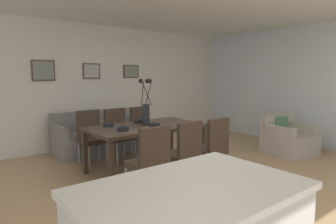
{
  "coord_description": "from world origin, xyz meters",
  "views": [
    {
      "loc": [
        -2.55,
        -2.64,
        1.51
      ],
      "look_at": [
        0.3,
        1.04,
        0.93
      ],
      "focal_mm": 30.59,
      "sensor_mm": 36.0,
      "label": 1
    }
  ],
  "objects_px": {
    "centerpiece_vase": "(146,108)",
    "framed_picture_center": "(92,71)",
    "dining_table": "(146,130)",
    "bowl_near_left": "(123,129)",
    "framed_picture_left": "(43,70)",
    "framed_picture_right": "(131,71)",
    "bowl_far_right": "(139,121)",
    "armchair": "(288,139)",
    "dining_chair_mid_left": "(212,146)",
    "dining_chair_mid_right": "(143,128)",
    "bowl_near_right": "(109,124)",
    "dining_chair_far_left": "(184,151)",
    "dining_chair_far_right": "(118,131)",
    "sofa": "(100,137)",
    "bowl_far_left": "(154,125)",
    "dining_chair_near_right": "(92,134)",
    "dining_chair_near_left": "(150,159)"
  },
  "relations": [
    {
      "from": "bowl_near_right",
      "to": "dining_chair_far_left",
      "type": "bearing_deg",
      "value": -63.25
    },
    {
      "from": "bowl_far_left",
      "to": "bowl_far_right",
      "type": "bearing_deg",
      "value": 90.0
    },
    {
      "from": "centerpiece_vase",
      "to": "framed_picture_center",
      "type": "distance_m",
      "value": 2.16
    },
    {
      "from": "bowl_far_right",
      "to": "bowl_near_left",
      "type": "bearing_deg",
      "value": -140.21
    },
    {
      "from": "dining_chair_near_left",
      "to": "bowl_near_right",
      "type": "xyz_separation_m",
      "value": [
        0.02,
        1.15,
        0.27
      ]
    },
    {
      "from": "centerpiece_vase",
      "to": "bowl_far_left",
      "type": "bearing_deg",
      "value": -90.23
    },
    {
      "from": "dining_chair_near_left",
      "to": "bowl_far_right",
      "type": "relative_size",
      "value": 5.41
    },
    {
      "from": "dining_chair_far_left",
      "to": "framed_picture_left",
      "type": "xyz_separation_m",
      "value": [
        -0.99,
        2.97,
        1.11
      ]
    },
    {
      "from": "dining_chair_far_right",
      "to": "dining_chair_mid_right",
      "type": "height_order",
      "value": "same"
    },
    {
      "from": "dining_table",
      "to": "dining_chair_near_right",
      "type": "bearing_deg",
      "value": 119.19
    },
    {
      "from": "dining_chair_far_left",
      "to": "sofa",
      "type": "bearing_deg",
      "value": 92.23
    },
    {
      "from": "bowl_near_left",
      "to": "sofa",
      "type": "bearing_deg",
      "value": 75.71
    },
    {
      "from": "dining_chair_far_right",
      "to": "framed_picture_right",
      "type": "distance_m",
      "value": 1.92
    },
    {
      "from": "bowl_near_left",
      "to": "armchair",
      "type": "distance_m",
      "value": 3.39
    },
    {
      "from": "centerpiece_vase",
      "to": "bowl_far_left",
      "type": "relative_size",
      "value": 4.32
    },
    {
      "from": "bowl_far_left",
      "to": "dining_chair_mid_right",
      "type": "bearing_deg",
      "value": 65.14
    },
    {
      "from": "centerpiece_vase",
      "to": "framed_picture_center",
      "type": "relative_size",
      "value": 1.95
    },
    {
      "from": "dining_chair_mid_left",
      "to": "dining_table",
      "type": "bearing_deg",
      "value": 119.46
    },
    {
      "from": "dining_chair_far_right",
      "to": "framed_picture_left",
      "type": "height_order",
      "value": "framed_picture_left"
    },
    {
      "from": "dining_chair_far_right",
      "to": "bowl_near_right",
      "type": "height_order",
      "value": "dining_chair_far_right"
    },
    {
      "from": "dining_chair_mid_left",
      "to": "framed_picture_center",
      "type": "distance_m",
      "value": 3.25
    },
    {
      "from": "armchair",
      "to": "sofa",
      "type": "bearing_deg",
      "value": 139.4
    },
    {
      "from": "framed_picture_left",
      "to": "framed_picture_right",
      "type": "height_order",
      "value": "framed_picture_left"
    },
    {
      "from": "sofa",
      "to": "dining_table",
      "type": "bearing_deg",
      "value": -87.3
    },
    {
      "from": "centerpiece_vase",
      "to": "bowl_near_left",
      "type": "distance_m",
      "value": 0.63
    },
    {
      "from": "bowl_far_left",
      "to": "bowl_near_right",
      "type": "bearing_deg",
      "value": 140.21
    },
    {
      "from": "dining_chair_near_right",
      "to": "centerpiece_vase",
      "type": "bearing_deg",
      "value": -60.73
    },
    {
      "from": "dining_table",
      "to": "bowl_near_right",
      "type": "distance_m",
      "value": 0.6
    },
    {
      "from": "centerpiece_vase",
      "to": "armchair",
      "type": "distance_m",
      "value": 2.98
    },
    {
      "from": "bowl_near_left",
      "to": "bowl_far_right",
      "type": "distance_m",
      "value": 0.7
    },
    {
      "from": "dining_table",
      "to": "centerpiece_vase",
      "type": "bearing_deg",
      "value": 55.35
    },
    {
      "from": "dining_table",
      "to": "dining_chair_mid_right",
      "type": "xyz_separation_m",
      "value": [
        0.52,
        0.89,
        -0.16
      ]
    },
    {
      "from": "dining_chair_mid_right",
      "to": "bowl_far_right",
      "type": "xyz_separation_m",
      "value": [
        -0.52,
        -0.66,
        0.27
      ]
    },
    {
      "from": "dining_table",
      "to": "centerpiece_vase",
      "type": "xyz_separation_m",
      "value": [
        0.0,
        0.0,
        0.36
      ]
    },
    {
      "from": "dining_chair_mid_left",
      "to": "bowl_far_left",
      "type": "distance_m",
      "value": 0.92
    },
    {
      "from": "dining_chair_near_right",
      "to": "dining_chair_far_right",
      "type": "xyz_separation_m",
      "value": [
        0.49,
        -0.05,
        0.0
      ]
    },
    {
      "from": "dining_chair_far_right",
      "to": "bowl_near_left",
      "type": "relative_size",
      "value": 5.41
    },
    {
      "from": "dining_chair_mid_right",
      "to": "armchair",
      "type": "relative_size",
      "value": 0.99
    },
    {
      "from": "dining_chair_mid_left",
      "to": "bowl_near_left",
      "type": "distance_m",
      "value": 1.3
    },
    {
      "from": "dining_table",
      "to": "bowl_near_left",
      "type": "height_order",
      "value": "bowl_near_left"
    },
    {
      "from": "bowl_far_left",
      "to": "bowl_far_right",
      "type": "distance_m",
      "value": 0.45
    },
    {
      "from": "armchair",
      "to": "bowl_far_left",
      "type": "bearing_deg",
      "value": 167.6
    },
    {
      "from": "framed_picture_left",
      "to": "framed_picture_right",
      "type": "bearing_deg",
      "value": 0.0
    },
    {
      "from": "dining_table",
      "to": "framed_picture_right",
      "type": "xyz_separation_m",
      "value": [
        0.97,
        2.08,
        0.95
      ]
    },
    {
      "from": "bowl_near_left",
      "to": "bowl_far_left",
      "type": "height_order",
      "value": "same"
    },
    {
      "from": "bowl_far_right",
      "to": "armchair",
      "type": "xyz_separation_m",
      "value": [
        2.76,
        -1.06,
        -0.49
      ]
    },
    {
      "from": "framed_picture_left",
      "to": "framed_picture_center",
      "type": "bearing_deg",
      "value": 0.01
    },
    {
      "from": "armchair",
      "to": "dining_chair_far_left",
      "type": "bearing_deg",
      "value": -178.78
    },
    {
      "from": "dining_table",
      "to": "dining_chair_mid_right",
      "type": "bearing_deg",
      "value": 59.85
    },
    {
      "from": "framed_picture_right",
      "to": "framed_picture_center",
      "type": "bearing_deg",
      "value": -180.0
    }
  ]
}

